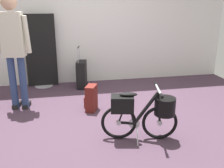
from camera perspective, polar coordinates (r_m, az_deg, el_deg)
ground_plane at (r=3.76m, az=-1.84°, el=-8.88°), size 6.06×6.06×0.00m
back_wall at (r=5.50m, az=-5.77°, el=16.83°), size 6.06×0.10×3.18m
floor_banner_stand at (r=5.39m, az=-15.29°, el=6.04°), size 0.60×0.36×1.45m
folding_bike_foreground at (r=3.26m, az=6.89°, el=-6.02°), size 0.95×0.53×0.69m
visitor_near_wall at (r=4.27m, az=-20.79°, el=7.99°), size 0.53×0.31×1.79m
rolling_suitcase at (r=5.24m, az=-6.70°, el=2.23°), size 0.25×0.39×0.83m
backpack_on_floor at (r=4.15m, az=-4.62°, el=-3.15°), size 0.24×0.28×0.42m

